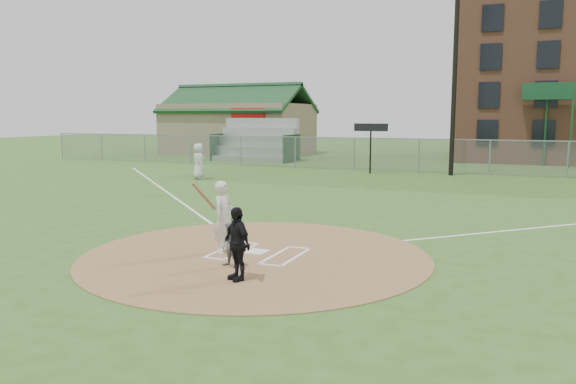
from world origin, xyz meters
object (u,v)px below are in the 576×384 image
at_px(catcher, 231,245).
at_px(batter_at_plate, 223,217).
at_px(home_plate, 257,252).
at_px(ondeck_player, 199,161).
at_px(umpire, 237,244).

distance_m(catcher, batter_at_plate, 1.45).
distance_m(home_plate, ondeck_player, 16.92).
xyz_separation_m(home_plate, batter_at_plate, (-0.75, -0.31, 0.87)).
height_order(umpire, ondeck_player, ondeck_player).
distance_m(home_plate, umpire, 2.45).
xyz_separation_m(catcher, umpire, (0.59, -0.80, 0.26)).
bearing_deg(catcher, ondeck_player, 140.93).
relative_size(catcher, batter_at_plate, 0.56).
height_order(home_plate, ondeck_player, ondeck_player).
xyz_separation_m(ondeck_player, batter_at_plate, (9.37, -13.84, -0.05)).
bearing_deg(catcher, umpire, -36.82).
distance_m(catcher, ondeck_player, 18.12).
bearing_deg(ondeck_player, home_plate, 171.33).
bearing_deg(home_plate, catcher, -87.09).
distance_m(ondeck_player, batter_at_plate, 16.71).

